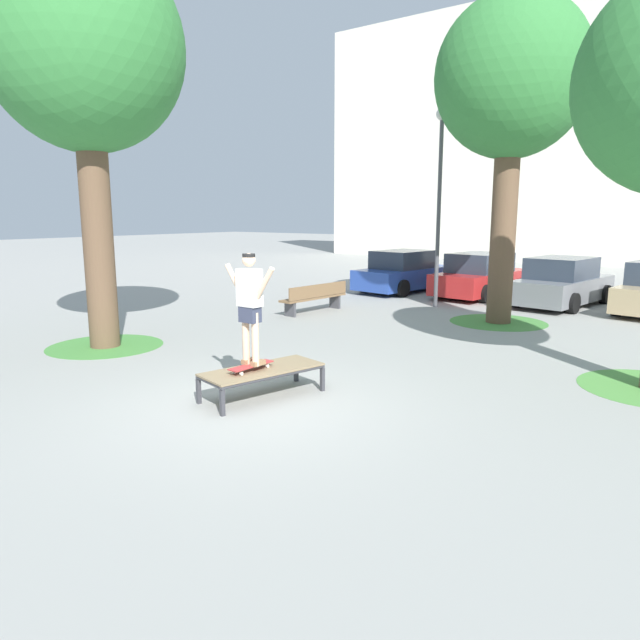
# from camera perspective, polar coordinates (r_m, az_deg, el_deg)

# --- Properties ---
(ground_plane) EXTENTS (120.00, 120.00, 0.00)m
(ground_plane) POSITION_cam_1_polar(r_m,az_deg,el_deg) (8.75, -6.79, -8.40)
(ground_plane) COLOR #999993
(skate_box) EXTENTS (1.19, 2.03, 0.46)m
(skate_box) POSITION_cam_1_polar(r_m,az_deg,el_deg) (9.00, -5.72, -5.07)
(skate_box) COLOR #38383D
(skate_box) RESTS_ON ground
(skateboard) EXTENTS (0.22, 0.81, 0.09)m
(skateboard) POSITION_cam_1_polar(r_m,az_deg,el_deg) (8.86, -6.83, -4.52)
(skateboard) COLOR #B23333
(skateboard) RESTS_ON skate_box
(skater) EXTENTS (1.00, 0.29, 1.69)m
(skater) POSITION_cam_1_polar(r_m,az_deg,el_deg) (8.66, -6.96, 1.85)
(skater) COLOR beige
(skater) RESTS_ON skateboard
(tree_near_left) EXTENTS (3.91, 3.91, 8.12)m
(tree_near_left) POSITION_cam_1_polar(r_m,az_deg,el_deg) (13.37, -22.23, 23.39)
(tree_near_left) COLOR brown
(tree_near_left) RESTS_ON ground
(grass_patch_near_left) EXTENTS (2.43, 2.43, 0.01)m
(grass_patch_near_left) POSITION_cam_1_polar(r_m,az_deg,el_deg) (13.29, -20.46, -2.42)
(grass_patch_near_left) COLOR #47893D
(grass_patch_near_left) RESTS_ON ground
(tree_mid_back) EXTENTS (3.75, 3.75, 8.09)m
(tree_mid_back) POSITION_cam_1_polar(r_m,az_deg,el_deg) (15.95, 18.45, 21.48)
(tree_mid_back) COLOR brown
(tree_mid_back) RESTS_ON ground
(grass_patch_mid_back) EXTENTS (2.50, 2.50, 0.01)m
(grass_patch_mid_back) POSITION_cam_1_polar(r_m,az_deg,el_deg) (15.88, 17.20, -0.20)
(grass_patch_mid_back) COLOR #47893D
(grass_patch_mid_back) RESTS_ON ground
(car_blue) EXTENTS (2.32, 4.39, 1.50)m
(car_blue) POSITION_cam_1_polar(r_m,az_deg,el_deg) (21.41, 8.35, 4.67)
(car_blue) COLOR #28479E
(car_blue) RESTS_ON ground
(car_red) EXTENTS (2.27, 4.37, 1.50)m
(car_red) POSITION_cam_1_polar(r_m,az_deg,el_deg) (20.57, 15.61, 4.16)
(car_red) COLOR red
(car_red) RESTS_ON ground
(car_grey) EXTENTS (2.34, 4.39, 1.50)m
(car_grey) POSITION_cam_1_polar(r_m,az_deg,el_deg) (19.37, 22.82, 3.35)
(car_grey) COLOR slate
(car_grey) RESTS_ON ground
(park_bench) EXTENTS (0.65, 2.43, 0.83)m
(park_bench) POSITION_cam_1_polar(r_m,az_deg,el_deg) (16.62, -0.51, 2.28)
(park_bench) COLOR brown
(park_bench) RESTS_ON ground
(light_post) EXTENTS (0.36, 0.36, 5.83)m
(light_post) POSITION_cam_1_polar(r_m,az_deg,el_deg) (17.85, 11.78, 13.50)
(light_post) COLOR #4C4C51
(light_post) RESTS_ON ground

